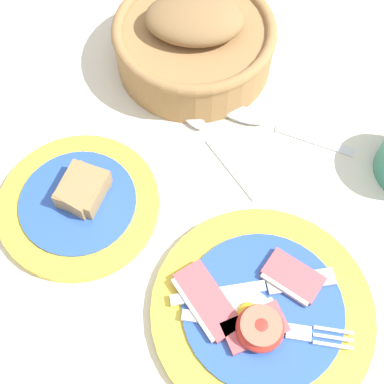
# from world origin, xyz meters

# --- Properties ---
(ground_plane) EXTENTS (3.00, 3.00, 0.00)m
(ground_plane) POSITION_xyz_m (0.00, 0.00, 0.00)
(ground_plane) COLOR beige
(breakfast_plate) EXTENTS (0.25, 0.25, 0.04)m
(breakfast_plate) POSITION_xyz_m (0.05, -0.03, 0.01)
(breakfast_plate) COLOR yellow
(breakfast_plate) RESTS_ON ground_plane
(bread_plate) EXTENTS (0.20, 0.20, 0.04)m
(bread_plate) POSITION_xyz_m (-0.20, 0.02, 0.01)
(bread_plate) COLOR yellow
(bread_plate) RESTS_ON ground_plane
(bread_basket) EXTENTS (0.22, 0.22, 0.10)m
(bread_basket) POSITION_xyz_m (-0.15, 0.29, 0.04)
(bread_basket) COLOR olive
(bread_basket) RESTS_ON ground_plane
(teaspoon_by_saucer) EXTENTS (0.19, 0.03, 0.01)m
(teaspoon_by_saucer) POSITION_xyz_m (-0.03, 0.22, 0.01)
(teaspoon_by_saucer) COLOR silver
(teaspoon_by_saucer) RESTS_ON ground_plane
(teaspoon_near_cup) EXTENTS (0.17, 0.13, 0.01)m
(teaspoon_near_cup) POSITION_xyz_m (-0.11, 0.19, 0.01)
(teaspoon_near_cup) COLOR silver
(teaspoon_near_cup) RESTS_ON ground_plane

